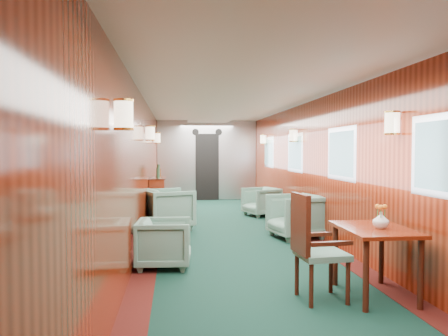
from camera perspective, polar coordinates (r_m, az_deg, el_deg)
name	(u,v)px	position (r m, az deg, el deg)	size (l,w,h in m)	color
room	(233,142)	(7.32, 1.18, 3.37)	(12.00, 12.10, 2.40)	#0C2D22
bulkhead	(207,161)	(13.21, -2.24, 0.95)	(2.98, 0.17, 2.39)	#ADAFB4
windows_right	(314,153)	(7.90, 11.70, 1.91)	(0.02, 8.60, 0.80)	silver
wall_sconces	(229,134)	(7.89, 0.63, 4.42)	(2.97, 7.97, 0.25)	#FAE9C3
dining_table	(375,239)	(4.77, 19.09, -8.71)	(0.68, 0.96, 0.71)	maroon
side_chair	(312,243)	(4.49, 11.44, -9.54)	(0.52, 0.54, 1.07)	#225149
credenza	(158,198)	(9.46, -8.66, -3.96)	(0.32, 1.03, 1.20)	maroon
flower_vase	(381,220)	(4.70, 19.81, -6.44)	(0.16, 0.16, 0.17)	beige
armchair_left_near	(164,243)	(5.73, -7.81, -9.68)	(0.67, 0.68, 0.62)	#225149
armchair_left_far	(168,209)	(8.39, -7.31, -5.31)	(0.83, 0.86, 0.78)	#225149
armchair_right_near	(296,216)	(7.62, 9.35, -6.21)	(0.80, 0.82, 0.75)	#225149
armchair_right_far	(261,202)	(10.06, 4.88, -4.40)	(0.69, 0.71, 0.65)	#225149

